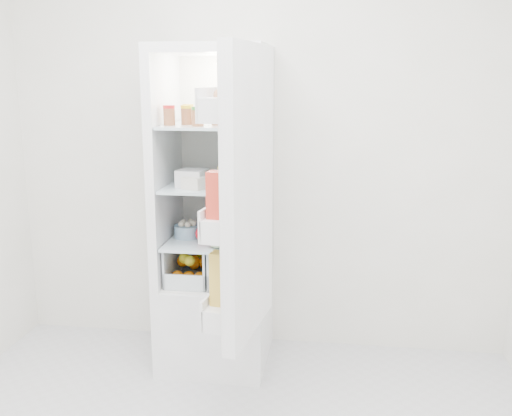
% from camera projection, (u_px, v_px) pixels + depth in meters
% --- Properties ---
extents(room_walls, '(3.02, 3.02, 2.61)m').
position_uv_depth(room_walls, '(193.00, 89.00, 1.85)').
color(room_walls, silver).
rests_on(room_walls, ground).
extents(refrigerator, '(0.60, 0.60, 1.80)m').
position_uv_depth(refrigerator, '(217.00, 249.00, 3.29)').
color(refrigerator, silver).
rests_on(refrigerator, ground).
extents(shelf_low, '(0.49, 0.53, 0.01)m').
position_uv_depth(shelf_low, '(215.00, 239.00, 3.21)').
color(shelf_low, silver).
rests_on(shelf_low, refrigerator).
extents(shelf_mid, '(0.49, 0.53, 0.02)m').
position_uv_depth(shelf_mid, '(214.00, 185.00, 3.15)').
color(shelf_mid, silver).
rests_on(shelf_mid, refrigerator).
extents(shelf_top, '(0.49, 0.53, 0.02)m').
position_uv_depth(shelf_top, '(213.00, 125.00, 3.07)').
color(shelf_top, silver).
rests_on(shelf_top, refrigerator).
extents(crisper_left, '(0.23, 0.46, 0.22)m').
position_uv_depth(crisper_left, '(194.00, 260.00, 3.26)').
color(crisper_left, silver).
rests_on(crisper_left, refrigerator).
extents(crisper_right, '(0.23, 0.46, 0.22)m').
position_uv_depth(crisper_right, '(236.00, 262.00, 3.23)').
color(crisper_right, silver).
rests_on(crisper_right, refrigerator).
extents(condiment_jars, '(0.46, 0.32, 0.08)m').
position_uv_depth(condiment_jars, '(205.00, 117.00, 2.98)').
color(condiment_jars, '#B21919').
rests_on(condiment_jars, shelf_top).
extents(squeeze_bottle, '(0.06, 0.06, 0.20)m').
position_uv_depth(squeeze_bottle, '(255.00, 104.00, 3.13)').
color(squeeze_bottle, white).
rests_on(squeeze_bottle, shelf_top).
extents(tub_white, '(0.16, 0.16, 0.09)m').
position_uv_depth(tub_white, '(192.00, 178.00, 3.07)').
color(tub_white, silver).
rests_on(tub_white, shelf_mid).
extents(tub_cream, '(0.14, 0.14, 0.06)m').
position_uv_depth(tub_cream, '(195.00, 183.00, 3.00)').
color(tub_cream, beige).
rests_on(tub_cream, shelf_mid).
extents(tin_red, '(0.12, 0.12, 0.06)m').
position_uv_depth(tin_red, '(247.00, 181.00, 3.05)').
color(tin_red, red).
rests_on(tin_red, shelf_mid).
extents(foil_tray, '(0.18, 0.14, 0.04)m').
position_uv_depth(foil_tray, '(216.00, 175.00, 3.32)').
color(foil_tray, silver).
rests_on(foil_tray, shelf_mid).
extents(tub_green, '(0.12, 0.16, 0.08)m').
position_uv_depth(tub_green, '(229.00, 177.00, 3.12)').
color(tub_green, '#439353').
rests_on(tub_green, shelf_mid).
extents(red_cabbage, '(0.18, 0.18, 0.18)m').
position_uv_depth(red_cabbage, '(221.00, 223.00, 3.20)').
color(red_cabbage, '#511C50').
rests_on(red_cabbage, shelf_low).
extents(bell_pepper, '(0.10, 0.10, 0.10)m').
position_uv_depth(bell_pepper, '(204.00, 234.00, 3.12)').
color(bell_pepper, red).
rests_on(bell_pepper, shelf_low).
extents(mushroom_bowl, '(0.19, 0.19, 0.07)m').
position_uv_depth(mushroom_bowl, '(188.00, 231.00, 3.22)').
color(mushroom_bowl, '#86ABC8').
rests_on(mushroom_bowl, shelf_low).
extents(salad_bag, '(0.11, 0.11, 0.11)m').
position_uv_depth(salad_bag, '(217.00, 237.00, 3.02)').
color(salad_bag, beige).
rests_on(salad_bag, shelf_low).
extents(citrus_pile, '(0.20, 0.31, 0.16)m').
position_uv_depth(citrus_pile, '(193.00, 266.00, 3.25)').
color(citrus_pile, orange).
rests_on(citrus_pile, refrigerator).
extents(veg_pile, '(0.16, 0.30, 0.10)m').
position_uv_depth(veg_pile, '(237.00, 270.00, 3.23)').
color(veg_pile, '#244C19').
rests_on(veg_pile, refrigerator).
extents(fridge_door, '(0.24, 0.60, 1.30)m').
position_uv_depth(fridge_door, '(243.00, 201.00, 2.55)').
color(fridge_door, silver).
rests_on(fridge_door, refrigerator).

